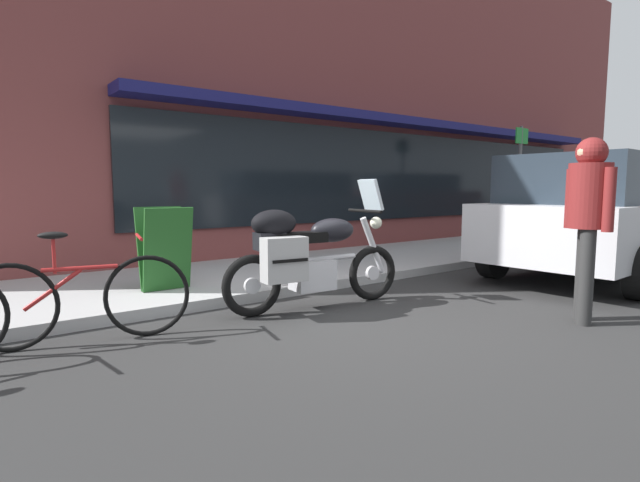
{
  "coord_description": "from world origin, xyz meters",
  "views": [
    {
      "loc": [
        -3.13,
        -3.6,
        1.29
      ],
      "look_at": [
        0.19,
        0.75,
        0.7
      ],
      "focal_mm": 27.36,
      "sensor_mm": 36.0,
      "label": 1
    }
  ],
  "objects_px": {
    "sandwich_board_sign": "(165,248)",
    "parking_sign_pole": "(519,175)",
    "pedestrian_walking": "(588,207)",
    "parked_minivan": "(607,214)",
    "touring_motorcycle": "(307,254)",
    "parked_bicycle": "(81,298)"
  },
  "relations": [
    {
      "from": "parked_bicycle",
      "to": "parked_minivan",
      "type": "distance_m",
      "value": 7.09
    },
    {
      "from": "touring_motorcycle",
      "to": "sandwich_board_sign",
      "type": "xyz_separation_m",
      "value": [
        -1.03,
        1.39,
        -0.0
      ]
    },
    {
      "from": "parked_bicycle",
      "to": "parking_sign_pole",
      "type": "bearing_deg",
      "value": 8.34
    },
    {
      "from": "parked_bicycle",
      "to": "parking_sign_pole",
      "type": "distance_m",
      "value": 8.9
    },
    {
      "from": "parked_minivan",
      "to": "sandwich_board_sign",
      "type": "bearing_deg",
      "value": 157.94
    },
    {
      "from": "pedestrian_walking",
      "to": "parking_sign_pole",
      "type": "distance_m",
      "value": 5.91
    },
    {
      "from": "touring_motorcycle",
      "to": "parking_sign_pole",
      "type": "distance_m",
      "value": 6.81
    },
    {
      "from": "touring_motorcycle",
      "to": "pedestrian_walking",
      "type": "height_order",
      "value": "pedestrian_walking"
    },
    {
      "from": "parked_bicycle",
      "to": "sandwich_board_sign",
      "type": "relative_size",
      "value": 1.8
    },
    {
      "from": "parked_minivan",
      "to": "parking_sign_pole",
      "type": "bearing_deg",
      "value": 54.51
    },
    {
      "from": "parked_bicycle",
      "to": "pedestrian_walking",
      "type": "relative_size",
      "value": 0.97
    },
    {
      "from": "touring_motorcycle",
      "to": "pedestrian_walking",
      "type": "distance_m",
      "value": 2.77
    },
    {
      "from": "touring_motorcycle",
      "to": "sandwich_board_sign",
      "type": "distance_m",
      "value": 1.73
    },
    {
      "from": "parked_minivan",
      "to": "sandwich_board_sign",
      "type": "relative_size",
      "value": 5.2
    },
    {
      "from": "touring_motorcycle",
      "to": "parked_minivan",
      "type": "height_order",
      "value": "parked_minivan"
    },
    {
      "from": "pedestrian_walking",
      "to": "parking_sign_pole",
      "type": "height_order",
      "value": "parking_sign_pole"
    },
    {
      "from": "sandwich_board_sign",
      "to": "parking_sign_pole",
      "type": "height_order",
      "value": "parking_sign_pole"
    },
    {
      "from": "parked_minivan",
      "to": "pedestrian_walking",
      "type": "bearing_deg",
      "value": -160.85
    },
    {
      "from": "parked_minivan",
      "to": "parking_sign_pole",
      "type": "height_order",
      "value": "parking_sign_pole"
    },
    {
      "from": "touring_motorcycle",
      "to": "pedestrian_walking",
      "type": "bearing_deg",
      "value": -47.52
    },
    {
      "from": "sandwich_board_sign",
      "to": "pedestrian_walking",
      "type": "bearing_deg",
      "value": -49.88
    },
    {
      "from": "pedestrian_walking",
      "to": "parked_minivan",
      "type": "bearing_deg",
      "value": 19.15
    }
  ]
}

